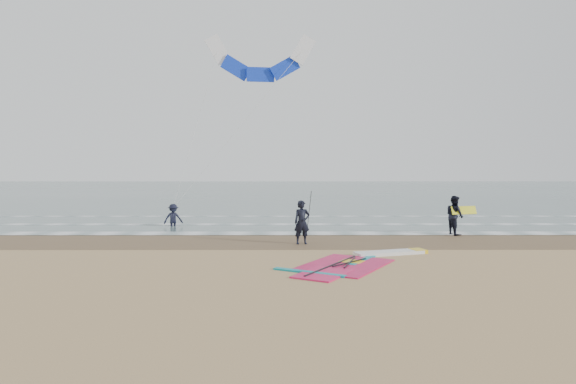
{
  "coord_description": "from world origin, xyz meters",
  "views": [
    {
      "loc": [
        -1.81,
        -16.45,
        3.32
      ],
      "look_at": [
        -1.75,
        5.0,
        2.2
      ],
      "focal_mm": 32.0,
      "sensor_mm": 36.0,
      "label": 1
    }
  ],
  "objects_px": {
    "windsurf_rig": "(359,262)",
    "surf_kite": "(260,62)",
    "person_wading": "(173,212)",
    "person_walking": "(455,215)",
    "person_standing": "(302,222)"
  },
  "relations": [
    {
      "from": "person_standing",
      "to": "surf_kite",
      "type": "xyz_separation_m",
      "value": [
        -2.23,
        9.65,
        8.56
      ]
    },
    {
      "from": "person_walking",
      "to": "person_wading",
      "type": "height_order",
      "value": "person_walking"
    },
    {
      "from": "windsurf_rig",
      "to": "person_walking",
      "type": "bearing_deg",
      "value": 51.34
    },
    {
      "from": "windsurf_rig",
      "to": "surf_kite",
      "type": "bearing_deg",
      "value": 106.42
    },
    {
      "from": "surf_kite",
      "to": "person_walking",
      "type": "bearing_deg",
      "value": -35.57
    },
    {
      "from": "person_standing",
      "to": "person_walking",
      "type": "distance_m",
      "value": 7.86
    },
    {
      "from": "windsurf_rig",
      "to": "person_standing",
      "type": "bearing_deg",
      "value": 113.96
    },
    {
      "from": "windsurf_rig",
      "to": "surf_kite",
      "type": "relative_size",
      "value": 0.57
    },
    {
      "from": "person_standing",
      "to": "person_walking",
      "type": "bearing_deg",
      "value": 7.53
    },
    {
      "from": "person_walking",
      "to": "windsurf_rig",
      "type": "bearing_deg",
      "value": 124.74
    },
    {
      "from": "person_walking",
      "to": "surf_kite",
      "type": "distance_m",
      "value": 14.54
    },
    {
      "from": "person_standing",
      "to": "person_walking",
      "type": "xyz_separation_m",
      "value": [
        7.35,
        2.8,
        0.02
      ]
    },
    {
      "from": "windsurf_rig",
      "to": "surf_kite",
      "type": "xyz_separation_m",
      "value": [
        -4.05,
        13.75,
        9.44
      ]
    },
    {
      "from": "windsurf_rig",
      "to": "person_walking",
      "type": "height_order",
      "value": "person_walking"
    },
    {
      "from": "person_wading",
      "to": "windsurf_rig",
      "type": "bearing_deg",
      "value": -73.94
    }
  ]
}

